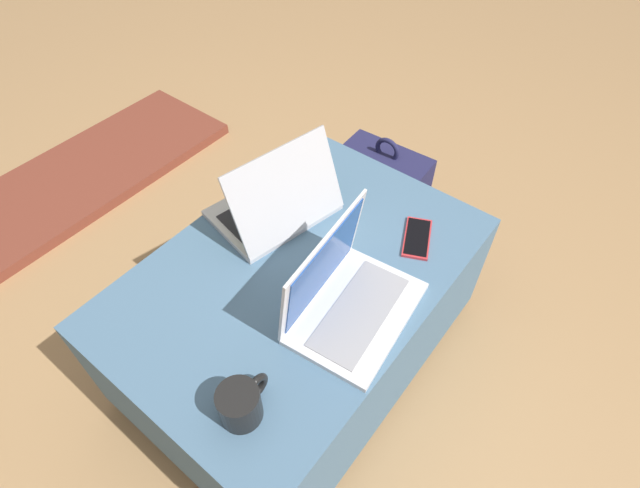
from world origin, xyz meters
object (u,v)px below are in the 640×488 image
(laptop_near, at_px, (346,297))
(cell_phone, at_px, (417,238))
(laptop_far, at_px, (277,204))
(coffee_mug, at_px, (241,403))
(backpack, at_px, (382,197))

(laptop_near, relative_size, cell_phone, 2.18)
(laptop_far, bearing_deg, coffee_mug, 45.61)
(cell_phone, distance_m, coffee_mug, 0.65)
(laptop_near, height_order, coffee_mug, laptop_near)
(laptop_far, distance_m, coffee_mug, 0.58)
(laptop_far, relative_size, cell_phone, 2.26)
(laptop_near, xyz_separation_m, coffee_mug, (-0.34, 0.01, -0.01))
(laptop_near, height_order, backpack, laptop_near)
(backpack, distance_m, coffee_mug, 1.05)
(laptop_near, xyz_separation_m, laptop_far, (0.14, 0.34, -0.00))
(laptop_far, relative_size, backpack, 0.81)
(laptop_near, relative_size, coffee_mug, 2.80)
(backpack, xyz_separation_m, coffee_mug, (-0.97, -0.27, 0.30))
(laptop_near, distance_m, cell_phone, 0.31)
(laptop_far, height_order, cell_phone, laptop_far)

